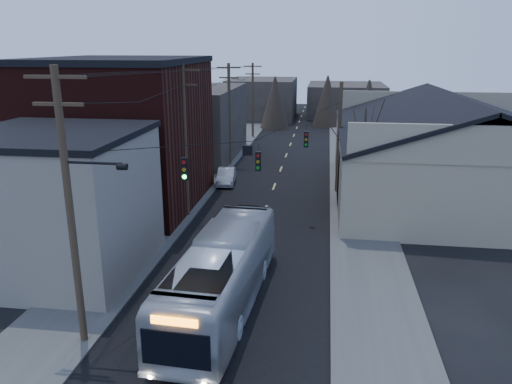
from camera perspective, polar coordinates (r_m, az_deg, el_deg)
road_surface at (r=44.46m, az=2.63°, el=2.03°), size 9.00×110.00×0.02m
sidewalk_left at (r=45.50m, az=-5.55°, el=2.37°), size 4.00×110.00×0.12m
sidewalk_right at (r=44.34m, az=11.02°, el=1.76°), size 4.00×110.00×0.12m
building_clapboard at (r=26.55m, az=-21.69°, el=-1.39°), size 8.00×8.00×7.00m
building_brick at (r=36.24m, az=-14.90°, el=6.23°), size 10.00×12.00×10.00m
building_left_far at (r=51.26m, az=-7.39°, el=7.83°), size 9.00×14.00×7.00m
warehouse at (r=39.82m, az=20.94°, el=3.20°), size 16.16×20.60×7.73m
building_far_left at (r=78.92m, az=0.73°, el=10.62°), size 10.00×12.00×6.00m
building_far_right at (r=83.37m, az=10.22°, el=10.34°), size 12.00×14.00×5.00m
bare_tree at (r=33.81m, az=12.10°, el=3.28°), size 0.40×0.40×7.20m
utility_lines at (r=38.18m, az=-2.82°, el=7.20°), size 11.24×45.28×10.50m
bus at (r=21.84m, az=-3.92°, el=-9.35°), size 3.38×11.75×3.24m
parked_car at (r=41.38m, az=-3.42°, el=1.81°), size 1.75×4.00×1.28m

